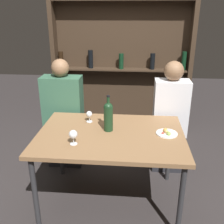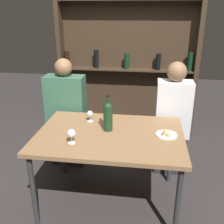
# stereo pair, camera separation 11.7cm
# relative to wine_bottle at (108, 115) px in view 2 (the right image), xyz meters

# --- Properties ---
(ground_plane) EXTENTS (10.00, 10.00, 0.00)m
(ground_plane) POSITION_rel_wine_bottle_xyz_m (0.03, -0.06, -0.88)
(ground_plane) COLOR #332D2D
(dining_table) EXTENTS (1.29, 0.90, 0.73)m
(dining_table) POSITION_rel_wine_bottle_xyz_m (0.03, -0.06, -0.21)
(dining_table) COLOR olive
(dining_table) RESTS_ON ground_plane
(wine_rack_wall) EXTENTS (1.96, 0.21, 2.13)m
(wine_rack_wall) POSITION_rel_wine_bottle_xyz_m (0.03, 1.61, 0.20)
(wine_rack_wall) COLOR #38281C
(wine_rack_wall) RESTS_ON ground_plane
(wine_bottle) EXTENTS (0.08, 0.08, 0.33)m
(wine_bottle) POSITION_rel_wine_bottle_xyz_m (0.00, 0.00, 0.00)
(wine_bottle) COLOR #19381E
(wine_bottle) RESTS_ON dining_table
(wine_glass_0) EXTENTS (0.07, 0.07, 0.12)m
(wine_glass_0) POSITION_rel_wine_bottle_xyz_m (-0.26, -0.28, -0.06)
(wine_glass_0) COLOR silver
(wine_glass_0) RESTS_ON dining_table
(wine_glass_1) EXTENTS (0.06, 0.06, 0.11)m
(wine_glass_1) POSITION_rel_wine_bottle_xyz_m (-0.20, 0.17, -0.07)
(wine_glass_1) COLOR silver
(wine_glass_1) RESTS_ON dining_table
(food_plate_0) EXTENTS (0.19, 0.19, 0.04)m
(food_plate_0) POSITION_rel_wine_bottle_xyz_m (0.52, -0.03, -0.13)
(food_plate_0) COLOR white
(food_plate_0) RESTS_ON dining_table
(seated_person_left) EXTENTS (0.44, 0.22, 1.27)m
(seated_person_left) POSITION_rel_wine_bottle_xyz_m (-0.57, 0.56, -0.28)
(seated_person_left) COLOR #26262B
(seated_person_left) RESTS_ON ground_plane
(seated_person_right) EXTENTS (0.37, 0.22, 1.26)m
(seated_person_right) POSITION_rel_wine_bottle_xyz_m (0.62, 0.56, -0.27)
(seated_person_right) COLOR #26262B
(seated_person_right) RESTS_ON ground_plane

